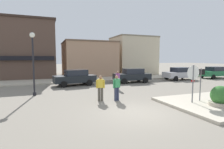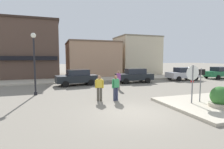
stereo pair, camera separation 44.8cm
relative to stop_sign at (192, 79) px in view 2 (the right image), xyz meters
name	(u,v)px [view 2 (the right image)]	position (x,y,z in m)	size (l,w,h in m)	color
ground_plane	(137,113)	(-3.53, -0.18, -1.52)	(160.00, 160.00, 0.00)	gray
sidewalk_corner	(221,104)	(1.75, -0.43, -1.44)	(6.40, 4.80, 0.15)	#B7AD99
kerb_far	(86,80)	(-3.53, 13.36, -1.44)	(80.00, 4.00, 0.15)	#B7AD99
stop_sign	(192,79)	(0.00, 0.00, 0.00)	(0.82, 0.09, 2.30)	slate
one_way_sign	(201,82)	(0.71, 0.12, -0.19)	(0.60, 0.07, 2.10)	slate
planter	(220,99)	(0.83, -1.08, -0.96)	(1.10, 1.10, 1.23)	#ADA38E
lamp_post	(34,54)	(-8.64, 6.03, 1.44)	(0.36, 0.36, 4.54)	black
parked_car_nearest	(77,77)	(-5.14, 9.76, -0.71)	(4.17, 2.22, 1.56)	black
parked_car_second	(134,75)	(1.13, 9.66, -0.71)	(4.10, 2.07, 1.56)	black
parked_car_third	(183,74)	(7.81, 9.75, -0.71)	(4.02, 1.91, 1.56)	#B7B7BC
parked_car_fourth	(219,72)	(13.59, 9.60, -0.71)	(4.07, 2.02, 1.56)	#1E6B3D
pedestrian_crossing_near	(116,87)	(-3.66, 2.53, -0.65)	(0.55, 0.31, 1.61)	#2D334C
pedestrian_crossing_far	(99,87)	(-4.65, 2.78, -0.65)	(0.54, 0.34, 1.61)	#4C473D
pedestrian_kerb_side	(119,80)	(-2.07, 6.17, -0.65)	(0.25, 0.56, 1.61)	gray
building_corner_shop	(27,50)	(-10.85, 20.15, 2.31)	(8.78, 10.09, 7.65)	brown
building_storefront_left_near	(92,59)	(-1.62, 19.22, 1.06)	(7.49, 7.80, 5.15)	tan
building_storefront_left_mid	(137,56)	(6.03, 18.87, 1.61)	(6.68, 5.73, 6.24)	beige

